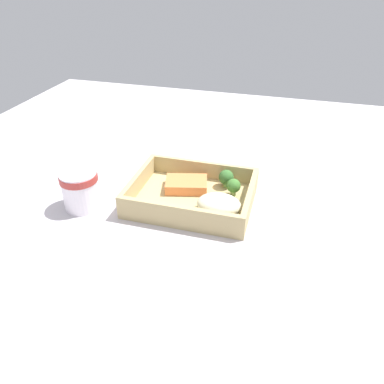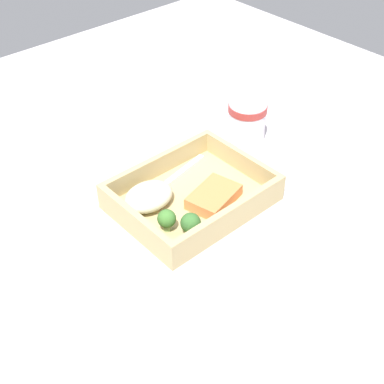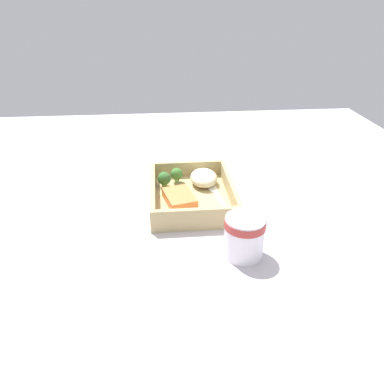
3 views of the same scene
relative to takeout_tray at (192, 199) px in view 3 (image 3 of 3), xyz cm
name	(u,v)px [view 3 (image 3 of 3)]	position (x,y,z in cm)	size (l,w,h in cm)	color
ground_plane	(192,205)	(0.00, 0.00, -1.60)	(160.00, 160.00, 2.00)	#BBB5BC
takeout_tray	(192,199)	(0.00, 0.00, 0.00)	(27.09, 20.88, 1.20)	tan
tray_rim	(192,190)	(0.00, 0.00, 2.70)	(27.09, 20.88, 4.19)	tan
salmon_fillet	(179,198)	(-2.30, 3.33, 1.75)	(9.55, 6.54, 2.31)	#EE8046
mashed_potatoes	(204,178)	(7.00, -3.83, 2.55)	(9.47, 7.25, 3.89)	beige
broccoli_floret_1	(177,174)	(8.76, 3.38, 3.09)	(3.23, 3.23, 4.23)	#7A9C5C
broccoli_floret_2	(164,179)	(6.40, 6.83, 3.02)	(3.53, 3.53, 4.29)	#739E56
fork	(219,198)	(-1.32, -6.73, 0.82)	(15.83, 4.52, 0.44)	white
paper_cup	(244,235)	(-22.95, -8.29, 4.30)	(8.16, 8.16, 8.77)	white
receipt_slip	(104,210)	(-2.58, 21.93, -0.48)	(9.60, 12.09, 0.24)	white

